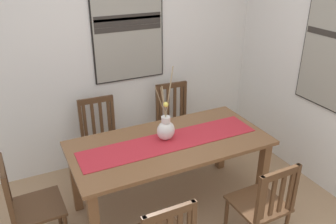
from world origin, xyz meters
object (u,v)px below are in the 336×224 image
(chair_0, at_px, (101,138))
(chair_4, at_px, (175,122))
(dining_table, at_px, (170,151))
(chair_2, at_px, (263,204))
(painting_on_back_wall, at_px, (128,35))
(centerpiece_vase, at_px, (166,128))
(chair_1, at_px, (28,205))

(chair_0, bearing_deg, chair_4, -0.33)
(dining_table, relative_size, chair_0, 2.04)
(dining_table, distance_m, chair_2, 0.96)
(chair_0, height_order, painting_on_back_wall, painting_on_back_wall)
(chair_0, distance_m, chair_2, 1.89)
(painting_on_back_wall, bearing_deg, centerpiece_vase, -92.85)
(chair_0, xyz_separation_m, chair_2, (0.91, -1.66, -0.01))
(chair_1, relative_size, chair_2, 1.03)
(centerpiece_vase, relative_size, chair_2, 0.80)
(chair_0, relative_size, painting_on_back_wall, 0.88)
(chair_2, bearing_deg, centerpiece_vase, 118.64)
(dining_table, height_order, painting_on_back_wall, painting_on_back_wall)
(chair_0, distance_m, chair_1, 1.19)
(painting_on_back_wall, bearing_deg, dining_table, -91.94)
(chair_4, relative_size, painting_on_back_wall, 0.90)
(centerpiece_vase, relative_size, chair_4, 0.75)
(dining_table, xyz_separation_m, chair_1, (-1.30, 0.01, -0.17))
(chair_4, bearing_deg, painting_on_back_wall, 145.61)
(dining_table, distance_m, chair_0, 0.96)
(centerpiece_vase, relative_size, chair_1, 0.78)
(dining_table, xyz_separation_m, chair_2, (0.46, -0.82, -0.18))
(centerpiece_vase, xyz_separation_m, chair_2, (0.48, -0.87, -0.41))
(centerpiece_vase, distance_m, chair_2, 1.08)
(chair_2, bearing_deg, painting_on_back_wall, 102.23)
(dining_table, height_order, chair_1, chair_1)
(chair_0, height_order, chair_2, chair_0)
(dining_table, relative_size, centerpiece_vase, 2.64)
(chair_4, xyz_separation_m, painting_on_back_wall, (-0.44, 0.30, 1.04))
(chair_0, bearing_deg, dining_table, -62.01)
(dining_table, relative_size, chair_1, 2.04)
(centerpiece_vase, bearing_deg, painting_on_back_wall, 87.15)
(centerpiece_vase, bearing_deg, chair_2, -61.36)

